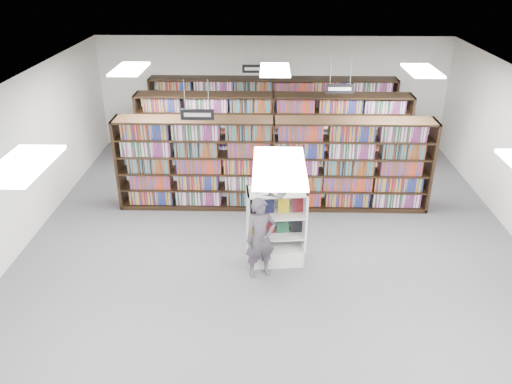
{
  "coord_description": "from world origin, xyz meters",
  "views": [
    {
      "loc": [
        -0.14,
        -8.27,
        5.46
      ],
      "look_at": [
        -0.35,
        0.5,
        1.1
      ],
      "focal_mm": 35.0,
      "sensor_mm": 36.0,
      "label": 1
    }
  ],
  "objects_px": {
    "endcap_display": "(276,238)",
    "shopper": "(260,238)",
    "bookshelf_row_near": "(273,164)",
    "open_book": "(270,190)"
  },
  "relations": [
    {
      "from": "open_book",
      "to": "bookshelf_row_near",
      "type": "bearing_deg",
      "value": 111.13
    },
    {
      "from": "open_book",
      "to": "shopper",
      "type": "bearing_deg",
      "value": -90.68
    },
    {
      "from": "endcap_display",
      "to": "shopper",
      "type": "bearing_deg",
      "value": -125.97
    },
    {
      "from": "bookshelf_row_near",
      "to": "endcap_display",
      "type": "bearing_deg",
      "value": -89.09
    },
    {
      "from": "open_book",
      "to": "shopper",
      "type": "distance_m",
      "value": 0.87
    },
    {
      "from": "bookshelf_row_near",
      "to": "open_book",
      "type": "xyz_separation_m",
      "value": [
        -0.08,
        -2.32,
        0.49
      ]
    },
    {
      "from": "endcap_display",
      "to": "shopper",
      "type": "relative_size",
      "value": 0.97
    },
    {
      "from": "endcap_display",
      "to": "open_book",
      "type": "xyz_separation_m",
      "value": [
        -0.11,
        -0.1,
        1.05
      ]
    },
    {
      "from": "endcap_display",
      "to": "shopper",
      "type": "distance_m",
      "value": 0.62
    },
    {
      "from": "bookshelf_row_near",
      "to": "shopper",
      "type": "distance_m",
      "value": 2.73
    }
  ]
}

